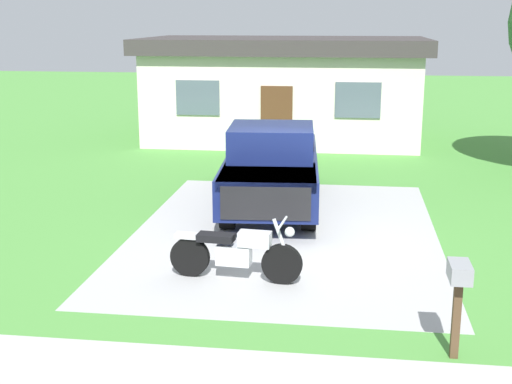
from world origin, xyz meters
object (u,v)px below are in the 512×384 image
at_px(pickup_truck, 272,164).
at_px(mailbox, 459,285).
at_px(motorcycle, 236,252).
at_px(neighbor_house, 284,88).

distance_m(pickup_truck, mailbox, 7.67).
distance_m(motorcycle, mailbox, 3.93).
bearing_deg(mailbox, pickup_truck, 113.89).
bearing_deg(pickup_truck, neighbor_house, 93.73).
distance_m(motorcycle, neighbor_house, 13.73).
relative_size(motorcycle, neighbor_house, 0.23).
bearing_deg(motorcycle, neighbor_house, 92.22).
bearing_deg(neighbor_house, pickup_truck, -86.27).
distance_m(mailbox, neighbor_house, 16.38).
height_order(pickup_truck, neighbor_house, neighbor_house).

